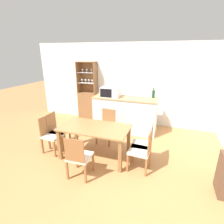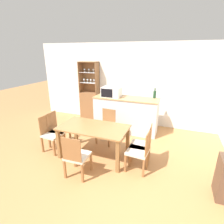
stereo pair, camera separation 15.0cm
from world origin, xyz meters
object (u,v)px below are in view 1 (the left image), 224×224
Objects in this scene: dining_chair_side_right_near at (142,150)px; microwave at (111,92)px; dining_chair_side_left_far at (57,130)px; dining_chair_side_right_far at (144,144)px; display_cabinet at (88,102)px; dining_chair_head_far at (107,127)px; dining_chair_head_near at (79,157)px; dining_chair_side_left_near at (51,135)px; wine_bottle at (153,94)px; dining_table at (95,132)px.

dining_chair_side_right_near is 2.20m from microwave.
dining_chair_side_right_far is at bearing 86.90° from dining_chair_side_left_far.
display_cabinet is 1.85m from dining_chair_head_far.
dining_chair_head_near is (-0.00, -1.45, 0.00)m from dining_chair_head_far.
dining_chair_side_left_far is at bearing 139.27° from dining_chair_head_near.
display_cabinet is 3.02m from dining_chair_side_right_far.
dining_chair_side_right_near is 1.00× the size of dining_chair_side_left_far.
dining_chair_side_right_near and dining_chair_side_left_far have the same top height.
dining_chair_side_right_near is 2.14m from dining_chair_side_left_far.
dining_chair_side_right_far is at bearing 154.87° from dining_chair_head_far.
dining_chair_side_left_far is 1.84m from microwave.
dining_chair_side_left_near is (-1.07, -0.84, 0.00)m from dining_chair_head_far.
wine_bottle is (2.09, 1.94, 0.71)m from dining_chair_side_left_near.
wine_bottle is at bearing 60.56° from dining_table.
microwave is at bearing -29.18° from display_cabinet.
dining_chair_head_far is 1.00× the size of dining_chair_side_left_near.
dining_chair_head_far is at bearing -133.11° from wine_bottle.
wine_bottle is at bearing 5.00° from dining_chair_side_right_near.
dining_chair_side_left_near reaches higher than dining_table.
dining_chair_head_far and dining_chair_side_right_near have the same top height.
display_cabinet is at bearing 119.47° from dining_table.
microwave is at bearing -73.75° from dining_chair_head_far.
dining_chair_side_right_far is at bearing -49.07° from microwave.
dining_chair_head_near is 1.00× the size of dining_chair_side_right_far.
dining_chair_head_far is at bearing 55.15° from dining_chair_side_right_near.
wine_bottle is at bearing -128.72° from dining_chair_head_far.
dining_chair_head_far is at bearing 89.72° from dining_table.
dining_chair_side_right_near is at bearing -44.79° from display_cabinet.
dining_chair_side_right_far is (1.06, -0.60, 0.00)m from dining_chair_head_far.
wine_bottle reaches higher than dining_chair_side_right_near.
dining_chair_side_right_near is (1.06, 0.60, 0.00)m from dining_chair_head_near.
display_cabinet is 2.28× the size of dining_chair_head_near.
microwave is at bearing 96.24° from dining_table.
dining_chair_side_left_near is 1.61× the size of microwave.
microwave is (1.03, -0.58, 0.54)m from display_cabinet.
display_cabinet is 6.89× the size of wine_bottle.
wine_bottle is (-0.04, 1.69, 0.71)m from dining_chair_side_right_far.
dining_chair_side_left_near is at bearing -3.22° from dining_chair_side_left_far.
dining_chair_side_right_far is 0.25m from dining_chair_side_right_near.
dining_chair_side_left_far is (0.13, -2.00, -0.19)m from display_cabinet.
dining_chair_side_left_near is 3.03× the size of wine_bottle.
microwave is (-0.17, 2.27, 0.73)m from dining_chair_head_near.
dining_chair_side_right_near is 3.03× the size of wine_bottle.
dining_chair_side_left_near is at bearing 42.69° from dining_chair_head_far.
dining_chair_head_far is 1.00× the size of dining_chair_side_left_far.
dining_table is at bearing -60.53° from display_cabinet.
dining_chair_head_near is (0.00, -0.72, -0.19)m from dining_table.
dining_chair_head_near is 1.00× the size of dining_chair_side_left_near.
dining_table is 0.75m from dining_chair_head_near.
dining_chair_side_left_far is at bearing 87.34° from dining_chair_side_right_far.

